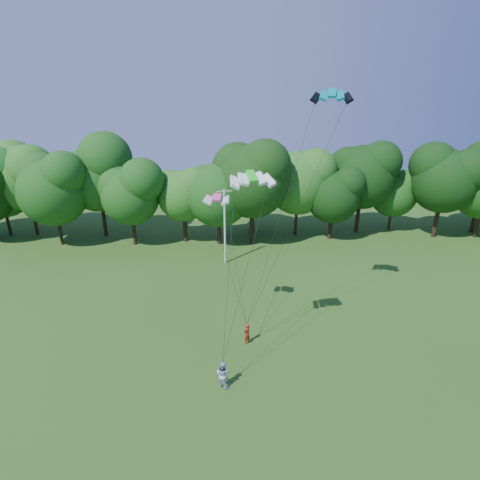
{
  "coord_description": "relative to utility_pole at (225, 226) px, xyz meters",
  "views": [
    {
      "loc": [
        -2.38,
        -11.87,
        17.75
      ],
      "look_at": [
        -0.81,
        13.0,
        8.16
      ],
      "focal_mm": 28.0,
      "sensor_mm": 36.0,
      "label": 1
    }
  ],
  "objects": [
    {
      "name": "utility_pole",
      "position": [
        0.0,
        0.0,
        0.0
      ],
      "size": [
        1.7,
        0.4,
        8.55
      ],
      "rotation": [
        0.0,
        0.0,
        0.19
      ],
      "color": "silver",
      "rests_on": "ground"
    },
    {
      "name": "kite_flyer_left",
      "position": [
        1.25,
        -15.05,
        -3.53
      ],
      "size": [
        0.74,
        0.73,
        1.72
      ],
      "primitive_type": "imported",
      "rotation": [
        0.0,
        0.0,
        3.91
      ],
      "color": "#B12B16",
      "rests_on": "ground"
    },
    {
      "name": "kite_flyer_right",
      "position": [
        -0.67,
        -19.5,
        -3.42
      ],
      "size": [
        1.19,
        1.13,
        1.93
      ],
      "primitive_type": "imported",
      "rotation": [
        0.0,
        0.0,
        2.55
      ],
      "color": "#B2C7F7",
      "rests_on": "ground"
    },
    {
      "name": "kite_teal",
      "position": [
        7.16,
        -12.25,
        13.58
      ],
      "size": [
        2.85,
        1.82,
        0.67
      ],
      "rotation": [
        0.0,
        0.0,
        -0.28
      ],
      "color": "#048693",
      "rests_on": "ground"
    },
    {
      "name": "kite_green",
      "position": [
        1.33,
        -16.68,
        8.87
      ],
      "size": [
        2.83,
        1.64,
        0.6
      ],
      "rotation": [
        0.0,
        0.0,
        0.18
      ],
      "color": "#23E922",
      "rests_on": "ground"
    },
    {
      "name": "kite_pink",
      "position": [
        -0.81,
        -12.61,
        6.55
      ],
      "size": [
        2.02,
        1.24,
        0.41
      ],
      "rotation": [
        0.0,
        0.0,
        -0.19
      ],
      "color": "#E9409F",
      "rests_on": "ground"
    },
    {
      "name": "tree_back_center",
      "position": [
        3.53,
        5.84,
        4.54
      ],
      "size": [
        9.83,
        9.83,
        14.3
      ],
      "color": "black",
      "rests_on": "ground"
    }
  ]
}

